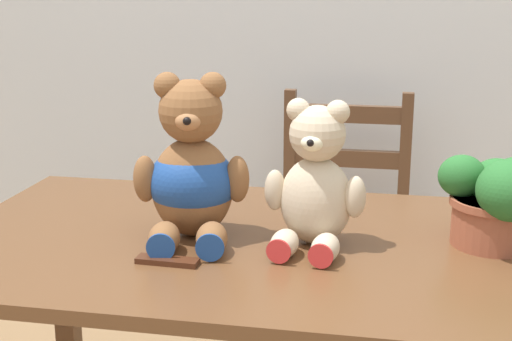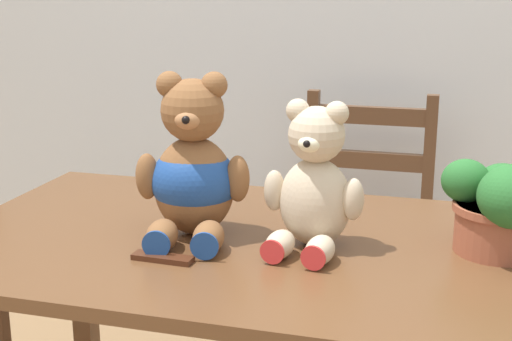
# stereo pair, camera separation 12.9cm
# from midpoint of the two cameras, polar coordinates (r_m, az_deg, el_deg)

# --- Properties ---
(dining_table) EXTENTS (1.46, 0.84, 0.77)m
(dining_table) POSITION_cam_midpoint_polar(r_m,az_deg,el_deg) (1.66, 2.74, -8.91)
(dining_table) COLOR brown
(dining_table) RESTS_ON ground_plane
(wooden_chair_behind) EXTENTS (0.45, 0.44, 0.97)m
(wooden_chair_behind) POSITION_cam_midpoint_polar(r_m,az_deg,el_deg) (2.47, 9.90, -6.06)
(wooden_chair_behind) COLOR brown
(wooden_chair_behind) RESTS_ON ground_plane
(teddy_bear_left) EXTENTS (0.27, 0.29, 0.38)m
(teddy_bear_left) POSITION_cam_midpoint_polar(r_m,az_deg,el_deg) (1.61, -2.78, -0.11)
(teddy_bear_left) COLOR brown
(teddy_bear_left) RESTS_ON dining_table
(teddy_bear_right) EXTENTS (0.23, 0.24, 0.32)m
(teddy_bear_right) POSITION_cam_midpoint_polar(r_m,az_deg,el_deg) (1.55, 7.05, -1.22)
(teddy_bear_right) COLOR beige
(teddy_bear_right) RESTS_ON dining_table
(potted_plant) EXTENTS (0.24, 0.23, 0.21)m
(potted_plant) POSITION_cam_midpoint_polar(r_m,az_deg,el_deg) (1.61, 21.50, -2.52)
(potted_plant) COLOR #9E5138
(potted_plant) RESTS_ON dining_table
(chocolate_bar) EXTENTS (0.13, 0.04, 0.01)m
(chocolate_bar) POSITION_cam_midpoint_polar(r_m,az_deg,el_deg) (1.50, -5.03, -7.03)
(chocolate_bar) COLOR #472314
(chocolate_bar) RESTS_ON dining_table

